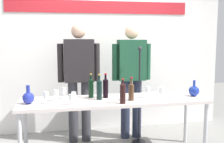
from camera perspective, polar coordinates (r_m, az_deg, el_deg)
name	(u,v)px	position (r m, az deg, el deg)	size (l,w,h in m)	color
back_wall	(100,41)	(4.72, -2.53, 6.24)	(4.28, 0.11, 3.00)	white
display_table	(114,104)	(3.64, 0.47, -6.60)	(2.43, 0.66, 0.78)	silver
decanter_blue_left	(28,97)	(3.51, -16.78, -5.12)	(0.14, 0.14, 0.23)	#212D99
decanter_blue_right	(194,91)	(3.94, 16.44, -3.82)	(0.14, 0.14, 0.22)	navy
presenter_left	(79,75)	(4.14, -6.77, -0.63)	(0.62, 0.22, 1.77)	#35363C
presenter_right	(131,74)	(4.28, 4.01, -0.50)	(0.61, 0.22, 1.76)	#252B3F
wine_bottle_0	(123,93)	(3.37, 2.21, -4.33)	(0.07, 0.07, 0.31)	black
wine_bottle_1	(91,87)	(3.70, -4.33, -3.27)	(0.07, 0.07, 0.32)	black
wine_bottle_2	(99,89)	(3.57, -2.63, -3.55)	(0.07, 0.07, 0.33)	black
wine_bottle_3	(106,87)	(3.68, -1.32, -3.23)	(0.07, 0.07, 0.33)	black
wine_bottle_4	(131,91)	(3.54, 3.96, -3.96)	(0.07, 0.07, 0.30)	#462D1D
wine_glass_left_0	(56,93)	(3.58, -11.37, -4.37)	(0.06, 0.06, 0.14)	white
wine_glass_left_1	(46,96)	(3.47, -13.38, -4.81)	(0.06, 0.06, 0.15)	white
wine_glass_left_2	(64,91)	(3.68, -9.85, -3.93)	(0.06, 0.06, 0.15)	white
wine_glass_left_3	(71,97)	(3.33, -8.33, -5.27)	(0.07, 0.07, 0.13)	white
wine_glass_left_4	(74,95)	(3.41, -7.85, -4.87)	(0.06, 0.06, 0.14)	white
wine_glass_right_0	(148,90)	(3.71, 7.39, -3.72)	(0.06, 0.06, 0.15)	white
wine_glass_right_1	(161,89)	(3.78, 10.09, -3.64)	(0.06, 0.06, 0.15)	white
wine_glass_right_2	(162,91)	(3.69, 10.12, -3.87)	(0.07, 0.07, 0.15)	white
microphone_stand	(139,112)	(4.18, 5.57, -8.21)	(0.20, 0.20, 1.44)	black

